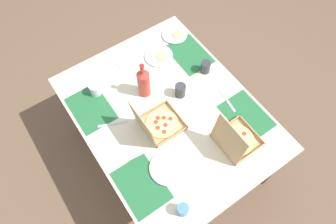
% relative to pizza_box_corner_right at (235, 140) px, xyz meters
% --- Properties ---
extents(ground_plane, '(6.00, 6.00, 0.00)m').
position_rel_pizza_box_corner_right_xyz_m(ground_plane, '(0.45, 0.23, -0.81)').
color(ground_plane, brown).
extents(dining_table, '(1.51, 1.18, 0.77)m').
position_rel_pizza_box_corner_right_xyz_m(dining_table, '(0.45, 0.23, -0.14)').
color(dining_table, '#3F3328').
rests_on(dining_table, ground_plane).
extents(placemat_near_left, '(0.36, 0.26, 0.00)m').
position_rel_pizza_box_corner_right_xyz_m(placemat_near_left, '(0.11, -0.21, -0.05)').
color(placemat_near_left, '#236638').
rests_on(placemat_near_left, dining_table).
extents(placemat_near_right, '(0.36, 0.26, 0.00)m').
position_rel_pizza_box_corner_right_xyz_m(placemat_near_right, '(0.79, -0.21, -0.05)').
color(placemat_near_right, '#236638').
rests_on(placemat_near_right, dining_table).
extents(placemat_far_left, '(0.36, 0.26, 0.00)m').
position_rel_pizza_box_corner_right_xyz_m(placemat_far_left, '(0.11, 0.68, -0.05)').
color(placemat_far_left, '#236638').
rests_on(placemat_far_left, dining_table).
extents(placemat_far_right, '(0.36, 0.26, 0.00)m').
position_rel_pizza_box_corner_right_xyz_m(placemat_far_right, '(0.79, 0.68, -0.05)').
color(placemat_far_right, '#236638').
rests_on(placemat_far_right, dining_table).
extents(pizza_box_corner_right, '(0.26, 0.27, 0.30)m').
position_rel_pizza_box_corner_right_xyz_m(pizza_box_corner_right, '(0.00, 0.00, 0.00)').
color(pizza_box_corner_right, tan).
rests_on(pizza_box_corner_right, dining_table).
extents(pizza_box_corner_left, '(0.26, 0.30, 0.30)m').
position_rel_pizza_box_corner_right_xyz_m(pizza_box_corner_left, '(0.39, 0.36, -0.00)').
color(pizza_box_corner_left, tan).
rests_on(pizza_box_corner_left, dining_table).
extents(plate_near_left, '(0.21, 0.21, 0.03)m').
position_rel_pizza_box_corner_right_xyz_m(plate_near_left, '(1.02, -0.23, -0.04)').
color(plate_near_left, white).
rests_on(plate_near_left, dining_table).
extents(plate_far_left, '(0.24, 0.24, 0.02)m').
position_rel_pizza_box_corner_right_xyz_m(plate_far_left, '(0.11, 0.47, -0.04)').
color(plate_far_left, white).
rests_on(plate_far_left, dining_table).
extents(plate_near_right, '(0.22, 0.22, 0.03)m').
position_rel_pizza_box_corner_right_xyz_m(plate_near_right, '(0.91, 0.01, -0.04)').
color(plate_near_right, white).
rests_on(plate_near_right, dining_table).
extents(soda_bottle, '(0.09, 0.09, 0.32)m').
position_rel_pizza_box_corner_right_xyz_m(soda_bottle, '(0.69, 0.28, 0.09)').
color(soda_bottle, '#B2382D').
rests_on(soda_bottle, dining_table).
extents(cup_clear_right, '(0.08, 0.08, 0.10)m').
position_rel_pizza_box_corner_right_xyz_m(cup_clear_right, '(0.89, 0.58, 0.00)').
color(cup_clear_right, silver).
rests_on(cup_clear_right, dining_table).
extents(cup_spare, '(0.08, 0.08, 0.11)m').
position_rel_pizza_box_corner_right_xyz_m(cup_spare, '(0.52, 0.08, 0.01)').
color(cup_spare, '#333338').
rests_on(cup_spare, dining_table).
extents(cup_clear_left, '(0.07, 0.07, 0.10)m').
position_rel_pizza_box_corner_right_xyz_m(cup_clear_left, '(0.59, -0.21, 0.00)').
color(cup_clear_left, '#333338').
rests_on(cup_clear_left, dining_table).
extents(cup_dark, '(0.07, 0.07, 0.09)m').
position_rel_pizza_box_corner_right_xyz_m(cup_dark, '(-0.16, 0.55, -0.00)').
color(cup_dark, teal).
rests_on(cup_dark, dining_table).
extents(knife_by_near_right, '(0.21, 0.05, 0.00)m').
position_rel_pizza_box_corner_right_xyz_m(knife_by_near_right, '(0.28, -0.18, -0.04)').
color(knife_by_near_right, '#B7B7BC').
rests_on(knife_by_near_right, dining_table).
extents(knife_by_near_left, '(0.10, 0.20, 0.00)m').
position_rel_pizza_box_corner_right_xyz_m(knife_by_near_left, '(0.59, 0.61, -0.04)').
color(knife_by_near_left, '#B7B7BC').
rests_on(knife_by_near_left, dining_table).
extents(fork_by_far_left, '(0.19, 0.05, 0.00)m').
position_rel_pizza_box_corner_right_xyz_m(fork_by_far_left, '(1.00, 0.31, -0.04)').
color(fork_by_far_left, '#B7B7BC').
rests_on(fork_by_far_left, dining_table).
extents(knife_by_far_right, '(0.04, 0.21, 0.00)m').
position_rel_pizza_box_corner_right_xyz_m(knife_by_far_right, '(0.30, 0.63, -0.04)').
color(knife_by_far_right, '#B7B7BC').
rests_on(knife_by_far_right, dining_table).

